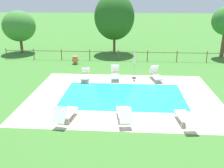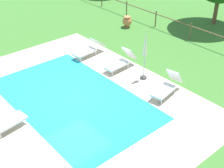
# 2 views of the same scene
# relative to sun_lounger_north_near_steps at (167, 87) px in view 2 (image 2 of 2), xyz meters

# --- Properties ---
(ground_plane) EXTENTS (160.00, 160.00, 0.00)m
(ground_plane) POSITION_rel_sun_lounger_north_near_steps_xyz_m (-2.37, -3.34, -0.40)
(ground_plane) COLOR #3D752D
(pool_deck_paving) EXTENTS (11.74, 8.70, 0.01)m
(pool_deck_paving) POSITION_rel_sun_lounger_north_near_steps_xyz_m (-2.37, -3.34, -0.39)
(pool_deck_paving) COLOR beige
(pool_deck_paving) RESTS_ON ground
(swimming_pool_water) EXTENTS (7.56, 4.52, 0.01)m
(swimming_pool_water) POSITION_rel_sun_lounger_north_near_steps_xyz_m (-2.37, -3.34, -0.39)
(swimming_pool_water) COLOR #23A8C1
(swimming_pool_water) RESTS_ON ground
(pool_coping_rim) EXTENTS (8.04, 5.00, 0.01)m
(pool_coping_rim) POSITION_rel_sun_lounger_north_near_steps_xyz_m (-2.37, -3.34, -0.39)
(pool_coping_rim) COLOR beige
(pool_coping_rim) RESTS_ON ground
(sun_lounger_north_near_steps) EXTENTS (0.93, 1.91, 1.01)m
(sun_lounger_north_near_steps) POSITION_rel_sun_lounger_north_near_steps_xyz_m (0.00, 0.00, 0.00)
(sun_lounger_north_near_steps) COLOR white
(sun_lounger_north_near_steps) RESTS_ON ground
(sun_lounger_north_mid) EXTENTS (0.86, 1.98, 0.94)m
(sun_lounger_north_mid) POSITION_rel_sun_lounger_north_near_steps_xyz_m (-2.25, -6.53, -0.01)
(sun_lounger_north_mid) COLOR white
(sun_lounger_north_mid) RESTS_ON ground
(sun_lounger_north_far) EXTENTS (0.73, 1.89, 1.00)m
(sun_lounger_north_far) POSITION_rel_sun_lounger_north_near_steps_xyz_m (-3.05, 0.03, -0.00)
(sun_lounger_north_far) COLOR white
(sun_lounger_north_far) RESTS_ON ground
(sun_lounger_south_near_corner) EXTENTS (0.79, 2.04, 0.84)m
(sun_lounger_south_near_corner) POSITION_rel_sun_lounger_north_near_steps_xyz_m (-5.27, -0.28, -0.03)
(sun_lounger_south_near_corner) COLOR white
(sun_lounger_south_near_corner) RESTS_ON ground
(patio_umbrella_closed_row_west) EXTENTS (0.32, 0.32, 2.49)m
(patio_umbrella_closed_row_west) POSITION_rel_sun_lounger_north_near_steps_xyz_m (-1.63, 0.23, 1.20)
(patio_umbrella_closed_row_west) COLOR #383838
(patio_umbrella_closed_row_west) RESTS_ON ground
(terracotta_urn_near_fence) EXTENTS (0.61, 0.61, 0.72)m
(terracotta_urn_near_fence) POSITION_rel_sun_lounger_north_near_steps_xyz_m (-6.97, 4.13, -0.01)
(terracotta_urn_near_fence) COLOR #C67547
(terracotta_urn_near_fence) RESTS_ON ground
(perimeter_fence) EXTENTS (22.44, 0.08, 1.05)m
(perimeter_fence) POSITION_rel_sun_lounger_north_near_steps_xyz_m (-3.04, 5.62, 0.28)
(perimeter_fence) COLOR brown
(perimeter_fence) RESTS_ON ground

